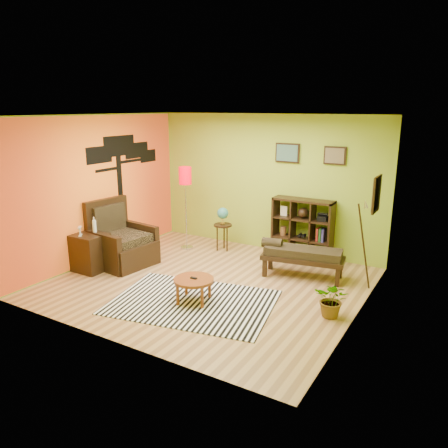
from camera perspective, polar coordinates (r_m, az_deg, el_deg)
The scene contains 11 objects.
ground at distance 7.58m, azimuth -2.04°, elevation -7.70°, with size 5.00×5.00×0.00m, color tan.
room_shell at distance 7.14m, azimuth -2.74°, elevation 5.94°, with size 5.04×4.54×2.82m.
zebra_rug at distance 6.88m, azimuth -4.10°, elevation -10.13°, with size 2.45×1.72×0.01m, color white.
coffee_table at distance 6.78m, azimuth -3.98°, elevation -7.54°, with size 0.62×0.62×0.40m.
armchair at distance 8.59m, azimuth -13.33°, elevation -2.68°, with size 1.12×1.12×1.23m.
side_cabinet at distance 8.39m, azimuth -17.06°, elevation -3.53°, with size 0.58×0.53×1.00m.
floor_lamp at distance 9.06m, azimuth -5.08°, elevation 5.36°, with size 0.26×0.26×1.74m.
globe_table at distance 9.04m, azimuth -0.16°, elevation 0.77°, with size 0.38×0.38×0.92m.
cube_shelf at distance 8.72m, azimuth 10.26°, elevation -0.67°, with size 1.20×0.35×1.20m.
bench at distance 7.80m, azimuth 9.97°, elevation -3.91°, with size 1.49×0.75×0.66m.
potted_plant at distance 6.54m, azimuth 13.95°, elevation -10.01°, with size 0.48×0.54×0.42m, color #26661E.
Camera 1 is at (3.79, -5.87, 2.94)m, focal length 35.00 mm.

